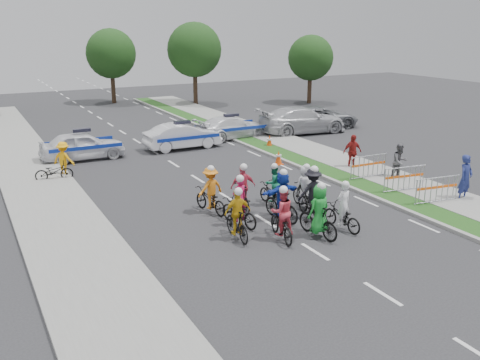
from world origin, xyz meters
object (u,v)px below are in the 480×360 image
rider_4 (312,198)px  rider_10 (210,194)px  rider_1 (319,216)px  police_car_1 (183,136)px  police_car_2 (231,127)px  spectator_0 (465,178)px  barrier_1 (404,180)px  rider_8 (273,189)px  police_car_0 (82,146)px  rider_3 (237,219)px  rider_6 (239,209)px  tree_1 (194,50)px  rider_5 (282,199)px  tree_2 (311,58)px  marshal_hiviz (64,159)px  rider_7 (305,191)px  barrier_0 (437,191)px  barrier_2 (368,168)px  rider_0 (342,213)px  spectator_1 (400,162)px  cone_1 (269,141)px  tree_4 (111,54)px  cone_0 (279,158)px  rider_2 (281,219)px  parked_bike (54,172)px  rider_9 (243,193)px

rider_4 → rider_10: bearing=-30.7°
rider_1 → police_car_1: 14.03m
police_car_1 → police_car_2: police_car_1 is taller
spectator_0 → barrier_1: spectator_0 is taller
rider_8 → police_car_0: 11.76m
rider_3 → rider_6: size_ratio=0.94×
barrier_1 → tree_1: 27.25m
rider_10 → rider_5: bearing=124.1°
tree_1 → tree_2: size_ratio=1.18×
police_car_2 → barrier_1: bearing=178.8°
marshal_hiviz → barrier_1: size_ratio=0.80×
rider_7 → police_car_0: 12.91m
police_car_1 → barrier_0: police_car_1 is taller
rider_3 → rider_5: 2.34m
barrier_1 → barrier_2: 2.19m
rider_3 → police_car_2: rider_3 is taller
rider_6 → police_car_0: size_ratio=0.45×
rider_1 → rider_10: rider_1 is taller
rider_0 → rider_10: 4.86m
tree_2 → rider_3: bearing=-129.3°
rider_6 → spectator_1: rider_6 is taller
rider_1 → cone_1: (5.34, 11.99, -0.40)m
spectator_0 → barrier_0: size_ratio=0.93×
rider_6 → tree_4: tree_4 is taller
rider_1 → marshal_hiviz: 12.86m
rider_0 → rider_1: bearing=2.5°
rider_0 → rider_3: (-3.53, 0.92, 0.11)m
cone_0 → rider_2: bearing=-121.4°
police_car_0 → spectator_1: 15.62m
barrier_2 → tree_2: size_ratio=0.35×
police_car_1 → spectator_1: 11.99m
rider_3 → parked_bike: 10.53m
police_car_2 → barrier_2: 10.87m
rider_5 → tree_1: tree_1 is taller
barrier_0 → tree_2: (11.30, 24.57, 3.27)m
spectator_1 → tree_1: size_ratio=0.24×
barrier_1 → rider_2: bearing=-165.8°
rider_8 → tree_4: tree_4 is taller
rider_2 → rider_10: 3.52m
rider_7 → rider_2: bearing=46.3°
rider_10 → barrier_0: bearing=146.8°
rider_6 → rider_9: (0.80, 1.22, 0.10)m
rider_1 → cone_1: bearing=-121.3°
rider_0 → rider_2: (-2.28, 0.24, 0.10)m
police_car_0 → tree_1: size_ratio=0.62×
rider_5 → police_car_0: (-4.31, 12.24, -0.08)m
rider_4 → barrier_2: rider_4 is taller
spectator_1 → barrier_2: (-1.26, 0.60, -0.26)m
rider_0 → cone_1: size_ratio=2.52×
rider_2 → police_car_2: 15.84m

